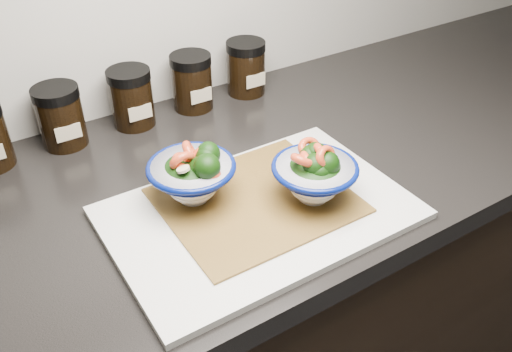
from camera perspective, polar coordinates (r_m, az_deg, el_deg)
countertop at (r=0.92m, az=-5.24°, el=-1.45°), size 3.50×0.60×0.04m
cutting_board at (r=0.83m, az=0.34°, el=-3.87°), size 0.45×0.30×0.01m
bamboo_mat at (r=0.84m, az=0.00°, el=-2.55°), size 0.28×0.24×0.00m
bowl_left at (r=0.82m, az=-6.59°, el=0.17°), size 0.14×0.14×0.10m
bowl_right at (r=0.82m, az=6.20°, el=0.16°), size 0.13×0.13×0.10m
spice_jar_b at (r=1.03m, az=-19.89°, el=5.91°), size 0.08×0.08×0.11m
spice_jar_c at (r=1.06m, az=-12.97°, el=8.03°), size 0.08×0.08×0.11m
spice_jar_d at (r=1.10m, az=-6.76°, el=9.82°), size 0.08×0.08×0.11m
spice_jar_e at (r=1.16m, az=-1.06°, el=11.35°), size 0.08×0.08×0.11m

